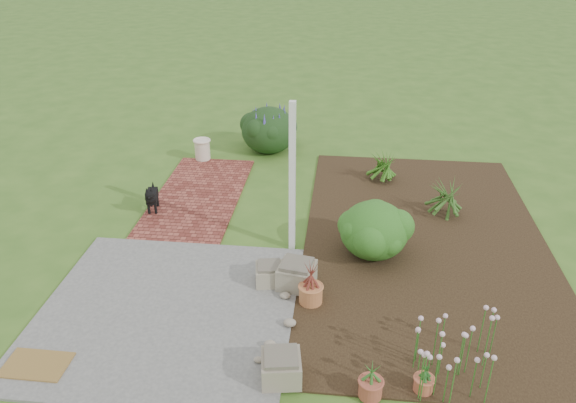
# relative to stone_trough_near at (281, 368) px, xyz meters

# --- Properties ---
(ground) EXTENTS (80.00, 80.00, 0.00)m
(ground) POSITION_rel_stone_trough_near_xyz_m (-0.48, 2.83, -0.19)
(ground) COLOR #375D1D
(ground) RESTS_ON ground
(concrete_patio) EXTENTS (3.50, 3.50, 0.04)m
(concrete_patio) POSITION_rel_stone_trough_near_xyz_m (-1.73, 1.08, -0.17)
(concrete_patio) COLOR #595957
(concrete_patio) RESTS_ON ground
(brick_path) EXTENTS (1.60, 3.50, 0.04)m
(brick_path) POSITION_rel_stone_trough_near_xyz_m (-2.18, 4.58, -0.17)
(brick_path) COLOR maroon
(brick_path) RESTS_ON ground
(garden_bed) EXTENTS (4.00, 7.00, 0.03)m
(garden_bed) POSITION_rel_stone_trough_near_xyz_m (2.02, 3.33, -0.18)
(garden_bed) COLOR black
(garden_bed) RESTS_ON ground
(veranda_post) EXTENTS (0.10, 0.10, 2.50)m
(veranda_post) POSITION_rel_stone_trough_near_xyz_m (-0.18, 2.93, 1.06)
(veranda_post) COLOR white
(veranda_post) RESTS_ON ground
(stone_trough_near) EXTENTS (0.53, 0.53, 0.31)m
(stone_trough_near) POSITION_rel_stone_trough_near_xyz_m (0.00, 0.00, 0.00)
(stone_trough_near) COLOR gray
(stone_trough_near) RESTS_ON concrete_patio
(stone_trough_mid) EXTENTS (0.59, 0.59, 0.34)m
(stone_trough_mid) POSITION_rel_stone_trough_near_xyz_m (0.00, 1.87, 0.01)
(stone_trough_mid) COLOR #736E55
(stone_trough_mid) RESTS_ON concrete_patio
(stone_trough_far) EXTENTS (0.46, 0.46, 0.27)m
(stone_trough_far) POSITION_rel_stone_trough_near_xyz_m (-0.41, 1.90, -0.02)
(stone_trough_far) COLOR gray
(stone_trough_far) RESTS_ON concrete_patio
(coir_doormat) EXTENTS (0.78, 0.50, 0.02)m
(coir_doormat) POSITION_rel_stone_trough_near_xyz_m (-2.98, -0.12, -0.14)
(coir_doormat) COLOR brown
(coir_doormat) RESTS_ON concrete_patio
(black_dog) EXTENTS (0.26, 0.59, 0.51)m
(black_dog) POSITION_rel_stone_trough_near_xyz_m (-2.83, 3.84, 0.15)
(black_dog) COLOR black
(black_dog) RESTS_ON brick_path
(cream_ceramic_urn) EXTENTS (0.37, 0.37, 0.44)m
(cream_ceramic_urn) POSITION_rel_stone_trough_near_xyz_m (-2.52, 6.31, 0.07)
(cream_ceramic_urn) COLOR beige
(cream_ceramic_urn) RESTS_ON brick_path
(evergreen_shrub) EXTENTS (1.42, 1.42, 0.92)m
(evergreen_shrub) POSITION_rel_stone_trough_near_xyz_m (1.13, 2.86, 0.30)
(evergreen_shrub) COLOR #204215
(evergreen_shrub) RESTS_ON garden_bed
(agapanthus_clump_back) EXTENTS (1.10, 1.10, 0.79)m
(agapanthus_clump_back) POSITION_rel_stone_trough_near_xyz_m (2.44, 4.34, 0.23)
(agapanthus_clump_back) COLOR #123F13
(agapanthus_clump_back) RESTS_ON garden_bed
(agapanthus_clump_front) EXTENTS (0.99, 0.99, 0.75)m
(agapanthus_clump_front) POSITION_rel_stone_trough_near_xyz_m (1.39, 5.66, 0.21)
(agapanthus_clump_front) COLOR #184210
(agapanthus_clump_front) RESTS_ON garden_bed
(pink_flower_patch) EXTENTS (1.50, 1.50, 0.73)m
(pink_flower_patch) POSITION_rel_stone_trough_near_xyz_m (2.07, 0.30, 0.20)
(pink_flower_patch) COLOR #113D0F
(pink_flower_patch) RESTS_ON garden_bed
(terracotta_pot_bronze) EXTENTS (0.39, 0.39, 0.27)m
(terracotta_pot_bronze) POSITION_rel_stone_trough_near_xyz_m (0.23, 1.50, -0.03)
(terracotta_pot_bronze) COLOR #B46C3C
(terracotta_pot_bronze) RESTS_ON garden_bed
(terracotta_pot_small_left) EXTENTS (0.28, 0.28, 0.19)m
(terracotta_pot_small_left) POSITION_rel_stone_trough_near_xyz_m (1.65, 0.01, -0.07)
(terracotta_pot_small_left) COLOR #B1583C
(terracotta_pot_small_left) RESTS_ON garden_bed
(terracotta_pot_small_right) EXTENTS (0.33, 0.33, 0.23)m
(terracotta_pot_small_right) POSITION_rel_stone_trough_near_xyz_m (1.04, -0.15, -0.05)
(terracotta_pot_small_right) COLOR #9B4834
(terracotta_pot_small_right) RESTS_ON garden_bed
(purple_flowering_bush) EXTENTS (1.53, 1.53, 1.06)m
(purple_flowering_bush) POSITION_rel_stone_trough_near_xyz_m (-1.14, 7.05, 0.33)
(purple_flowering_bush) COLOR black
(purple_flowering_bush) RESTS_ON ground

